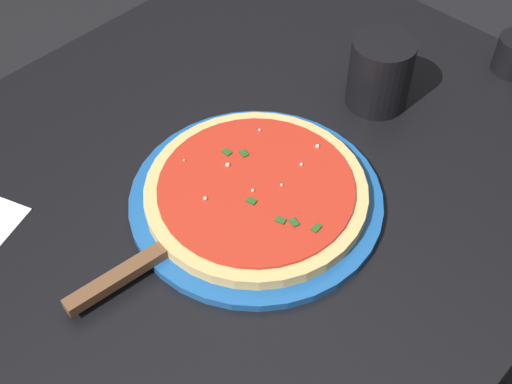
{
  "coord_description": "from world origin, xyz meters",
  "views": [
    {
      "loc": [
        -0.41,
        -0.42,
        1.39
      ],
      "look_at": [
        -0.01,
        -0.05,
        0.77
      ],
      "focal_mm": 47.13,
      "sensor_mm": 36.0,
      "label": 1
    }
  ],
  "objects_px": {
    "cup_tall_drink": "(380,73)",
    "serving_plate": "(256,200)",
    "pizza": "(256,191)",
    "pizza_server": "(149,259)"
  },
  "relations": [
    {
      "from": "pizza",
      "to": "cup_tall_drink",
      "type": "height_order",
      "value": "cup_tall_drink"
    },
    {
      "from": "pizza_server",
      "to": "cup_tall_drink",
      "type": "relative_size",
      "value": 2.2
    },
    {
      "from": "serving_plate",
      "to": "pizza",
      "type": "distance_m",
      "value": 0.02
    },
    {
      "from": "serving_plate",
      "to": "pizza_server",
      "type": "height_order",
      "value": "pizza_server"
    },
    {
      "from": "serving_plate",
      "to": "pizza_server",
      "type": "bearing_deg",
      "value": 172.72
    },
    {
      "from": "serving_plate",
      "to": "pizza_server",
      "type": "xyz_separation_m",
      "value": [
        -0.15,
        0.02,
        0.01
      ]
    },
    {
      "from": "serving_plate",
      "to": "pizza",
      "type": "bearing_deg",
      "value": -35.06
    },
    {
      "from": "pizza",
      "to": "cup_tall_drink",
      "type": "relative_size",
      "value": 2.69
    },
    {
      "from": "cup_tall_drink",
      "to": "serving_plate",
      "type": "bearing_deg",
      "value": -178.18
    },
    {
      "from": "cup_tall_drink",
      "to": "pizza_server",
      "type": "bearing_deg",
      "value": 178.38
    }
  ]
}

